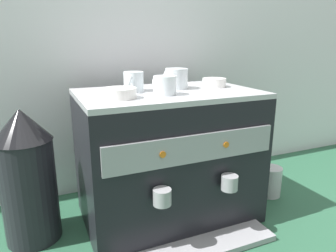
# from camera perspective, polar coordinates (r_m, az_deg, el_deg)

# --- Properties ---
(ground_plane) EXTENTS (4.00, 4.00, 0.00)m
(ground_plane) POSITION_cam_1_polar(r_m,az_deg,el_deg) (1.28, 0.00, -15.78)
(ground_plane) COLOR #28563D
(tiled_backsplash_wall) EXTENTS (2.80, 0.03, 1.01)m
(tiled_backsplash_wall) POSITION_cam_1_polar(r_m,az_deg,el_deg) (1.43, -5.68, 8.97)
(tiled_backsplash_wall) COLOR silver
(tiled_backsplash_wall) RESTS_ON ground_plane
(espresso_machine) EXTENTS (0.63, 0.51, 0.49)m
(espresso_machine) POSITION_cam_1_polar(r_m,az_deg,el_deg) (1.17, 0.08, -5.64)
(espresso_machine) COLOR black
(espresso_machine) RESTS_ON ground_plane
(ceramic_cup_0) EXTENTS (0.08, 0.12, 0.07)m
(ceramic_cup_0) POSITION_cam_1_polar(r_m,az_deg,el_deg) (1.16, 1.44, 8.72)
(ceramic_cup_0) COLOR silver
(ceramic_cup_0) RESTS_ON espresso_machine
(ceramic_cup_1) EXTENTS (0.08, 0.10, 0.07)m
(ceramic_cup_1) POSITION_cam_1_polar(r_m,az_deg,el_deg) (1.10, -6.38, 8.10)
(ceramic_cup_1) COLOR silver
(ceramic_cup_1) RESTS_ON espresso_machine
(ceramic_cup_2) EXTENTS (0.08, 0.11, 0.06)m
(ceramic_cup_2) POSITION_cam_1_polar(r_m,az_deg,el_deg) (1.03, -0.71, 7.49)
(ceramic_cup_2) COLOR silver
(ceramic_cup_2) RESTS_ON espresso_machine
(ceramic_bowl_0) EXTENTS (0.09, 0.09, 0.03)m
(ceramic_bowl_0) POSITION_cam_1_polar(r_m,az_deg,el_deg) (1.22, 8.48, 7.86)
(ceramic_bowl_0) COLOR white
(ceramic_bowl_0) RESTS_ON espresso_machine
(ceramic_bowl_1) EXTENTS (0.11, 0.11, 0.03)m
(ceramic_bowl_1) POSITION_cam_1_polar(r_m,az_deg,el_deg) (0.98, -8.88, 5.95)
(ceramic_bowl_1) COLOR white
(ceramic_bowl_1) RESTS_ON espresso_machine
(coffee_grinder) EXTENTS (0.19, 0.19, 0.46)m
(coffee_grinder) POSITION_cam_1_polar(r_m,az_deg,el_deg) (1.14, -24.44, -8.32)
(coffee_grinder) COLOR black
(coffee_grinder) RESTS_ON ground_plane
(milk_pitcher) EXTENTS (0.10, 0.10, 0.13)m
(milk_pitcher) POSITION_cam_1_polar(r_m,az_deg,el_deg) (1.46, 18.20, -9.60)
(milk_pitcher) COLOR #B7B7BC
(milk_pitcher) RESTS_ON ground_plane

